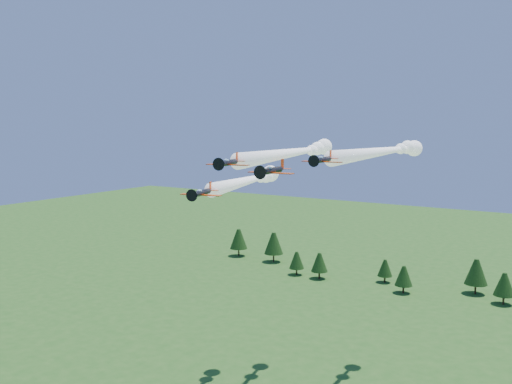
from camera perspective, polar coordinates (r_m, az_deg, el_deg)
The scene contains 5 objects.
plane_lead at distance 113.20m, azimuth 4.04°, elevation 4.01°, with size 15.46×58.49×3.70m.
plane_left at distance 116.59m, azimuth -0.42°, elevation 1.26°, with size 13.35×41.74×3.70m.
plane_right at distance 117.24m, azimuth 12.91°, elevation 4.03°, with size 7.29×58.03×3.70m.
plane_slot at distance 99.28m, azimuth 1.59°, elevation 2.16°, with size 8.46×9.19×2.97m.
treeline at distance 197.74m, azimuth 18.73°, elevation -7.60°, with size 170.59×21.29×11.85m.
Camera 1 is at (48.73, -76.14, 55.03)m, focal length 40.00 mm.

